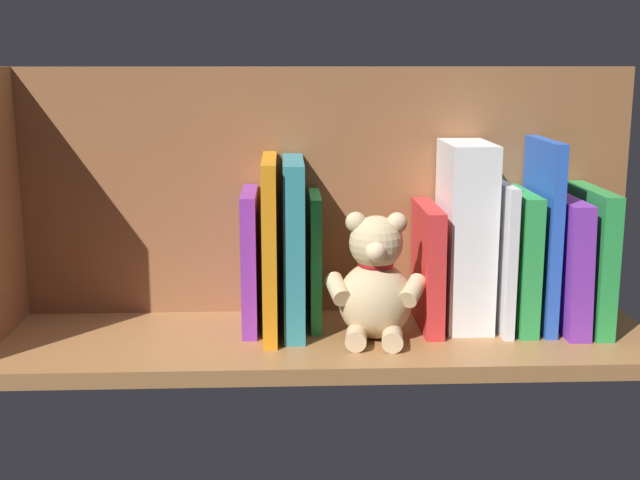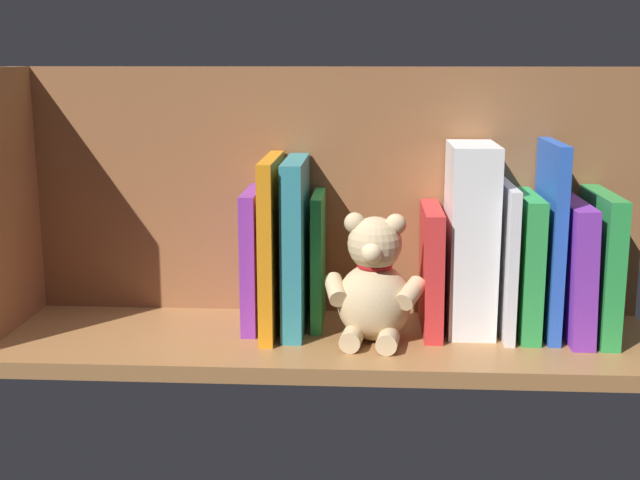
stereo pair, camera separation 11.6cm
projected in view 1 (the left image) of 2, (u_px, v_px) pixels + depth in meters
The scene contains 14 objects.
ground_plane at pixel (320, 341), 118.82cm from camera, with size 93.30×27.98×2.20cm, color #9E6B3D.
shelf_back_panel at pixel (317, 191), 126.20cm from camera, with size 93.30×1.50×36.59cm, color brown.
book_0 at pixel (589, 258), 120.38cm from camera, with size 2.55×16.53×19.94cm, color green.
book_1 at pixel (564, 262), 120.34cm from camera, with size 3.05×16.56×18.68cm, color purple.
book_2 at pixel (541, 234), 120.15cm from camera, with size 1.70×14.93×26.74cm, color blue.
book_3 at pixel (518, 259), 120.76cm from camera, with size 2.63×14.99×19.48cm, color green.
book_4 at pixel (499, 254), 120.38cm from camera, with size 1.38×15.22×20.89cm, color silver.
dictionary_thick_white at pixel (465, 235), 120.44cm from camera, with size 6.44×13.30×26.31cm, color white.
book_5 at pixel (428, 266), 120.42cm from camera, with size 2.55×14.98×17.56cm, color red.
teddy_bear at pixel (375, 284), 114.99cm from camera, with size 14.19×12.09×17.61cm.
book_6 at pixel (315, 259), 121.20cm from camera, with size 1.53×11.68×19.06cm, color green.
book_7 at pixel (294, 246), 118.40cm from camera, with size 2.86×16.04×24.18cm, color teal.
book_8 at pixel (270, 246), 117.53cm from camera, with size 1.93×17.47×24.50cm, color orange.
book_9 at pixel (250, 260), 119.79cm from camera, with size 2.08×13.65×19.66cm, color purple.
Camera 1 is at (4.86, 113.05, 37.81)cm, focal length 47.51 mm.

